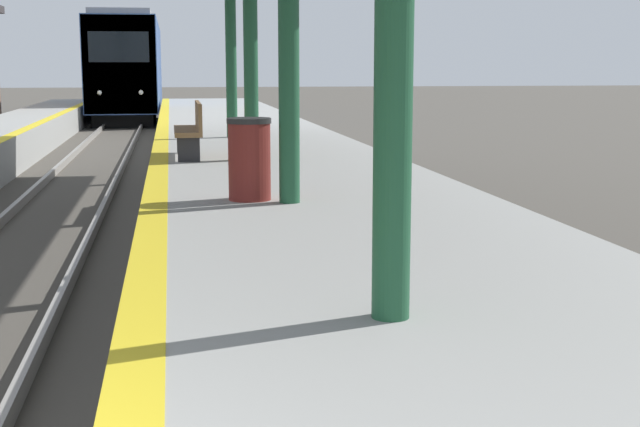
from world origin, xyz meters
TOP-DOWN VIEW (x-y plane):
  - train at (0.00, 40.75)m, footprint 2.78×17.42m
  - trash_bin at (2.74, 7.64)m, footprint 0.51×0.51m
  - bench at (2.20, 12.65)m, footprint 0.44×1.92m

SIDE VIEW (x-z plane):
  - trash_bin at x=2.74m, z-range 0.88..1.82m
  - bench at x=2.20m, z-range 0.91..1.83m
  - train at x=0.00m, z-range 0.04..4.60m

